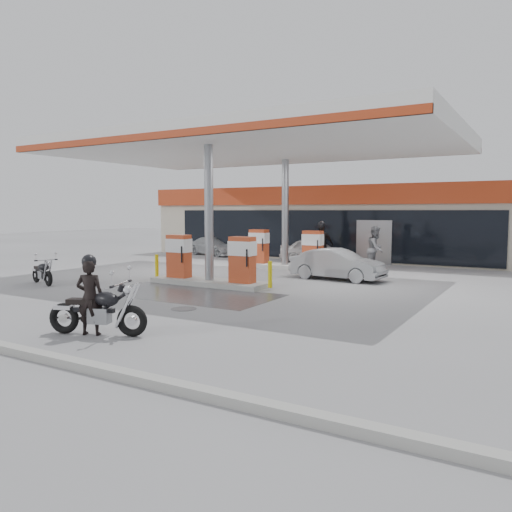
# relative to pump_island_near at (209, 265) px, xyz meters

# --- Properties ---
(ground) EXTENTS (90.00, 90.00, 0.00)m
(ground) POSITION_rel_pump_island_near_xyz_m (0.00, -2.00, -0.71)
(ground) COLOR gray
(ground) RESTS_ON ground
(wet_patch) EXTENTS (6.00, 3.00, 0.00)m
(wet_patch) POSITION_rel_pump_island_near_xyz_m (0.50, -2.00, -0.71)
(wet_patch) COLOR #4C4C4F
(wet_patch) RESTS_ON ground
(drain_cover) EXTENTS (0.70, 0.70, 0.01)m
(drain_cover) POSITION_rel_pump_island_near_xyz_m (2.00, -4.00, -0.71)
(drain_cover) COLOR #38383A
(drain_cover) RESTS_ON ground
(store_building) EXTENTS (22.00, 8.22, 4.00)m
(store_building) POSITION_rel_pump_island_near_xyz_m (0.01, 13.94, 1.30)
(store_building) COLOR beige
(store_building) RESTS_ON ground
(canopy) EXTENTS (16.00, 10.02, 5.51)m
(canopy) POSITION_rel_pump_island_near_xyz_m (0.00, 3.00, 4.56)
(canopy) COLOR silver
(canopy) RESTS_ON ground
(pump_island_near) EXTENTS (5.14, 1.30, 1.78)m
(pump_island_near) POSITION_rel_pump_island_near_xyz_m (0.00, 0.00, 0.00)
(pump_island_near) COLOR #9E9E99
(pump_island_near) RESTS_ON ground
(pump_island_far) EXTENTS (5.14, 1.30, 1.78)m
(pump_island_far) POSITION_rel_pump_island_near_xyz_m (0.00, 6.00, 0.00)
(pump_island_far) COLOR #9E9E99
(pump_island_far) RESTS_ON ground
(main_motorcycle) EXTENTS (2.16, 1.08, 1.16)m
(main_motorcycle) POSITION_rel_pump_island_near_xyz_m (2.26, -7.19, -0.20)
(main_motorcycle) COLOR black
(main_motorcycle) RESTS_ON ground
(biker_main) EXTENTS (0.71, 0.61, 1.65)m
(biker_main) POSITION_rel_pump_island_near_xyz_m (2.07, -7.26, 0.11)
(biker_main) COLOR black
(biker_main) RESTS_ON ground
(parked_motorcycle) EXTENTS (1.78, 0.89, 0.94)m
(parked_motorcycle) POSITION_rel_pump_island_near_xyz_m (-5.28, -3.01, -0.29)
(parked_motorcycle) COLOR black
(parked_motorcycle) RESTS_ON ground
(sedan_white) EXTENTS (3.86, 2.17, 1.24)m
(sedan_white) POSITION_rel_pump_island_near_xyz_m (0.14, 9.20, -0.09)
(sedan_white) COLOR silver
(sedan_white) RESTS_ON ground
(attendant) EXTENTS (0.85, 1.04, 2.00)m
(attendant) POSITION_rel_pump_island_near_xyz_m (3.98, 7.00, 0.29)
(attendant) COLOR slate
(attendant) RESTS_ON ground
(hatchback_silver) EXTENTS (3.74, 1.55, 1.21)m
(hatchback_silver) POSITION_rel_pump_island_near_xyz_m (3.50, 3.60, -0.11)
(hatchback_silver) COLOR gray
(hatchback_silver) RESTS_ON ground
(parked_car_left) EXTENTS (4.04, 2.56, 1.09)m
(parked_car_left) POSITION_rel_pump_island_near_xyz_m (-6.81, 10.00, -0.16)
(parked_car_left) COLOR #A4A8AC
(parked_car_left) RESTS_ON ground
(biker_walking) EXTENTS (1.23, 1.13, 2.02)m
(biker_walking) POSITION_rel_pump_island_near_xyz_m (0.88, 8.20, 0.30)
(biker_walking) COLOR black
(biker_walking) RESTS_ON ground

